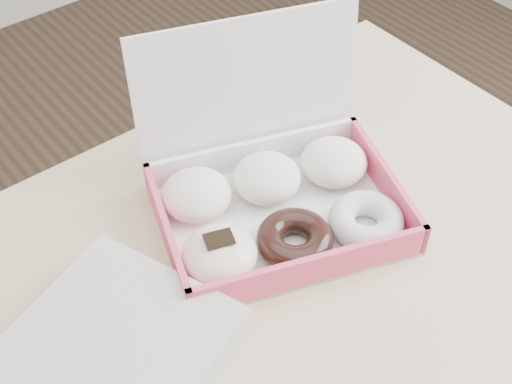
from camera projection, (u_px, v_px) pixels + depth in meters
donut_box at (273, 194)px, 0.89m from camera, size 0.36×0.34×0.22m
newspapers at (103, 366)px, 0.73m from camera, size 0.31×0.28×0.04m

